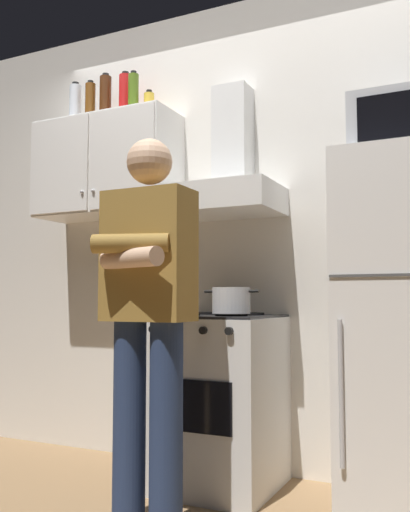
# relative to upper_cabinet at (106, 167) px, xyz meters

# --- Properties ---
(ground_plane) EXTENTS (7.00, 7.00, 0.00)m
(ground_plane) POSITION_rel_upper_cabinet_xyz_m (0.85, -0.37, -1.75)
(ground_plane) COLOR olive
(back_wall_tiled) EXTENTS (4.80, 0.10, 2.70)m
(back_wall_tiled) POSITION_rel_upper_cabinet_xyz_m (0.85, 0.23, -0.40)
(back_wall_tiled) COLOR silver
(back_wall_tiled) RESTS_ON ground_plane
(upper_cabinet) EXTENTS (0.90, 0.37, 0.60)m
(upper_cabinet) POSITION_rel_upper_cabinet_xyz_m (0.00, 0.00, 0.00)
(upper_cabinet) COLOR white
(stove_oven) EXTENTS (0.60, 0.62, 0.87)m
(stove_oven) POSITION_rel_upper_cabinet_xyz_m (0.80, -0.13, -1.32)
(stove_oven) COLOR silver
(stove_oven) RESTS_ON ground_plane
(range_hood) EXTENTS (0.60, 0.44, 0.75)m
(range_hood) POSITION_rel_upper_cabinet_xyz_m (0.80, 0.00, -0.15)
(range_hood) COLOR white
(microwave) EXTENTS (0.48, 0.37, 0.28)m
(microwave) POSITION_rel_upper_cabinet_xyz_m (1.75, -0.11, -0.01)
(microwave) COLOR #B7BABF
(microwave) RESTS_ON refrigerator
(person_standing) EXTENTS (0.38, 0.33, 1.64)m
(person_standing) POSITION_rel_upper_cabinet_xyz_m (0.75, -0.73, -0.85)
(person_standing) COLOR navy
(person_standing) RESTS_ON ground_plane
(cooking_pot) EXTENTS (0.29, 0.19, 0.13)m
(cooking_pot) POSITION_rel_upper_cabinet_xyz_m (0.93, -0.24, -0.81)
(cooking_pot) COLOR #B7BABF
(cooking_pot) RESTS_ON stove_oven
(bottle_rum_dark) EXTENTS (0.07, 0.07, 0.31)m
(bottle_rum_dark) POSITION_rel_upper_cabinet_xyz_m (-0.04, 0.04, 0.45)
(bottle_rum_dark) COLOR #47230F
(bottle_rum_dark) RESTS_ON upper_cabinet
(bottle_spice_jar) EXTENTS (0.06, 0.06, 0.14)m
(bottle_spice_jar) POSITION_rel_upper_cabinet_xyz_m (0.30, 0.00, 0.36)
(bottle_spice_jar) COLOR gold
(bottle_spice_jar) RESTS_ON upper_cabinet
(bottle_vodka_clear) EXTENTS (0.08, 0.08, 0.29)m
(bottle_vodka_clear) POSITION_rel_upper_cabinet_xyz_m (-0.26, 0.02, 0.44)
(bottle_vodka_clear) COLOR silver
(bottle_vodka_clear) RESTS_ON upper_cabinet
(bottle_beer_brown) EXTENTS (0.06, 0.06, 0.28)m
(bottle_beer_brown) POSITION_rel_upper_cabinet_xyz_m (-0.14, 0.02, 0.43)
(bottle_beer_brown) COLOR brown
(bottle_beer_brown) RESTS_ON upper_cabinet
(bottle_soda_red) EXTENTS (0.08, 0.08, 0.30)m
(bottle_soda_red) POSITION_rel_upper_cabinet_xyz_m (0.10, 0.04, 0.44)
(bottle_soda_red) COLOR red
(bottle_soda_red) RESTS_ON upper_cabinet
(bottle_olive_oil) EXTENTS (0.06, 0.06, 0.26)m
(bottle_olive_oil) POSITION_rel_upper_cabinet_xyz_m (0.21, -0.03, 0.42)
(bottle_olive_oil) COLOR #4C6B19
(bottle_olive_oil) RESTS_ON upper_cabinet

